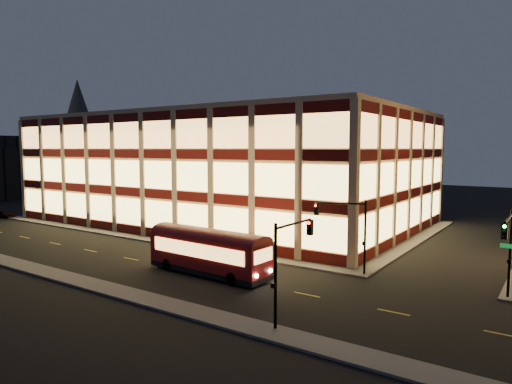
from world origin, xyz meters
The scene contains 13 objects.
ground centered at (0.00, 0.00, 0.00)m, with size 200.00×200.00×0.00m, color black.
sidewalk_office_south centered at (-3.00, 1.00, 0.07)m, with size 54.00×2.00×0.15m, color #514F4C.
sidewalk_office_east centered at (23.00, 17.00, 0.07)m, with size 2.00×30.00×0.15m, color #514F4C.
sidewalk_near centered at (0.00, -13.00, 0.07)m, with size 100.00×2.00×0.15m, color #514F4C.
office_building centered at (-2.91, 16.91, 7.25)m, with size 50.45×30.45×14.50m.
bg_building_a centered at (-62.00, 18.00, 5.00)m, with size 18.00×28.00×10.00m, color #2D2621.
church_tower centered at (-70.00, 40.00, 9.00)m, with size 5.00×5.00×18.00m, color #2D2621.
church_spire centered at (-70.00, 40.00, 23.00)m, with size 6.00×6.00×10.00m, color #4C473F.
traffic_signal_far centered at (22.21, 0.24, 4.11)m, with size 3.79×1.87×6.00m.
traffic_signal_right centered at (33.50, -0.62, 4.10)m, with size 1.20×4.37×6.00m.
traffic_signal_near centered at (23.50, -11.03, 4.13)m, with size 0.32×4.45×6.00m.
trolley_bus centered at (13.03, -5.80, 2.03)m, with size 10.95×3.28×3.67m.
parked_car_0 centered at (-30.59, 0.31, 0.53)m, with size 1.26×3.14×1.07m, color black.
Camera 1 is at (36.34, -33.15, 10.01)m, focal length 32.00 mm.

